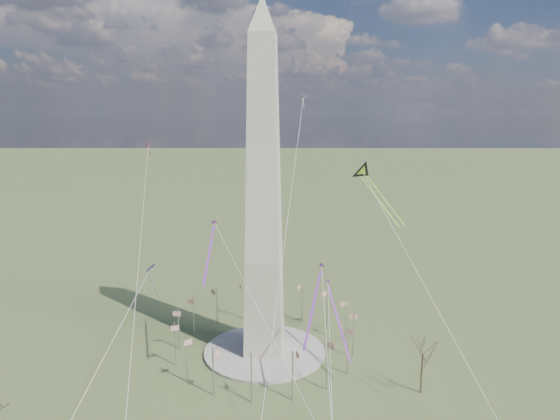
{
  "coord_description": "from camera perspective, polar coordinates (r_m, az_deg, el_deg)",
  "views": [
    {
      "loc": [
        17.53,
        -136.64,
        70.33
      ],
      "look_at": [
        4.6,
        0.0,
        43.43
      ],
      "focal_mm": 32.0,
      "sensor_mm": 36.0,
      "label": 1
    }
  ],
  "objects": [
    {
      "name": "flagpole_ring",
      "position": [
        151.5,
        -1.78,
        -13.51
      ],
      "size": [
        54.4,
        54.4,
        13.0
      ],
      "color": "#B4B6BB",
      "rests_on": "ground"
    },
    {
      "name": "kite_streamer_mid",
      "position": [
        135.75,
        -7.94,
        -3.95
      ],
      "size": [
        2.32,
        19.18,
        13.16
      ],
      "rotation": [
        0.0,
        0.0,
        3.2
      ],
      "color": "red",
      "rests_on": "ground"
    },
    {
      "name": "kite_diamond_purple",
      "position": [
        150.03,
        -14.49,
        -6.74
      ],
      "size": [
        2.63,
        3.72,
        10.89
      ],
      "rotation": [
        0.0,
        0.0,
        2.39
      ],
      "color": "navy",
      "rests_on": "ground"
    },
    {
      "name": "kite_small_white",
      "position": [
        184.04,
        2.7,
        12.49
      ],
      "size": [
        1.3,
        1.94,
        4.16
      ],
      "rotation": [
        0.0,
        0.0,
        2.54
      ],
      "color": "white",
      "rests_on": "ground"
    },
    {
      "name": "kite_small_red",
      "position": [
        185.4,
        -14.79,
        7.06
      ],
      "size": [
        1.27,
        2.03,
        4.56
      ],
      "rotation": [
        0.0,
        0.0,
        2.7
      ],
      "color": "red",
      "rests_on": "ground"
    },
    {
      "name": "ground",
      "position": [
        154.67,
        -1.77,
        -15.96
      ],
      "size": [
        2000.0,
        2000.0,
        0.0
      ],
      "primitive_type": "plane",
      "color": "#45542A",
      "rests_on": "ground"
    },
    {
      "name": "kite_streamer_right",
      "position": [
        146.29,
        6.3,
        -11.1
      ],
      "size": [
        7.67,
        22.27,
        15.67
      ],
      "rotation": [
        0.0,
        0.0,
        3.42
      ],
      "color": "red",
      "rests_on": "ground"
    },
    {
      "name": "kite_delta_black",
      "position": [
        152.66,
        9.63,
        4.02
      ],
      "size": [
        15.65,
        19.51,
        16.96
      ],
      "rotation": [
        0.0,
        0.0,
        3.75
      ],
      "color": "black",
      "rests_on": "ground"
    },
    {
      "name": "plaza",
      "position": [
        154.49,
        -1.77,
        -15.83
      ],
      "size": [
        36.0,
        36.0,
        0.8
      ],
      "primitive_type": "cylinder",
      "color": "#A6A298",
      "rests_on": "ground"
    },
    {
      "name": "washington_monument",
      "position": [
        139.56,
        -1.88,
        1.86
      ],
      "size": [
        15.56,
        15.56,
        100.0
      ],
      "color": "#BFB5A0",
      "rests_on": "plaza"
    },
    {
      "name": "tree_near",
      "position": [
        134.96,
        16.01,
        -15.24
      ],
      "size": [
        9.17,
        9.17,
        16.05
      ],
      "color": "#4D3B2E",
      "rests_on": "ground"
    },
    {
      "name": "kite_streamer_left",
      "position": [
        132.86,
        4.12,
        -9.45
      ],
      "size": [
        5.21,
        22.52,
        15.55
      ],
      "rotation": [
        0.0,
        0.0,
        2.97
      ],
      "color": "red",
      "rests_on": "ground"
    }
  ]
}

